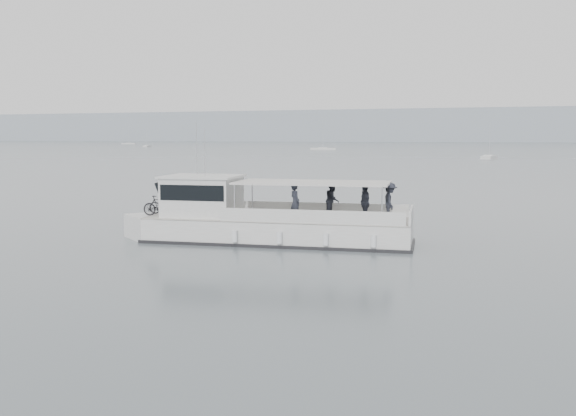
% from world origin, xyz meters
% --- Properties ---
extents(ground, '(1400.00, 1400.00, 0.00)m').
position_xyz_m(ground, '(0.00, 0.00, 0.00)').
color(ground, '#565F65').
rests_on(ground, ground).
extents(headland, '(1400.00, 90.00, 28.00)m').
position_xyz_m(headland, '(0.00, 560.00, 14.00)').
color(headland, '#939EA8').
rests_on(headland, ground).
extents(tour_boat, '(13.91, 4.90, 5.79)m').
position_xyz_m(tour_boat, '(-4.07, 1.23, 0.95)').
color(tour_boat, white).
rests_on(tour_boat, ground).
extents(moored_fleet, '(450.02, 347.04, 10.59)m').
position_xyz_m(moored_fleet, '(-31.27, 214.05, 0.36)').
color(moored_fleet, white).
rests_on(moored_fleet, ground).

